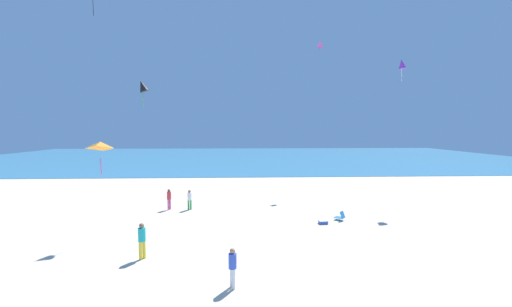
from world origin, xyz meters
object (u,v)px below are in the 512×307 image
at_px(person_2, 233,265).
at_px(kite_purple, 402,64).
at_px(person_1, 190,198).
at_px(kite_black, 143,86).
at_px(kite_magenta, 320,46).
at_px(person_0, 169,198).
at_px(cooler_box, 323,222).
at_px(kite_orange, 100,145).
at_px(person_3, 142,238).
at_px(beach_chair_far_right, 340,216).

distance_m(person_2, kite_purple, 22.76).
relative_size(person_1, kite_black, 0.85).
bearing_deg(kite_magenta, person_0, -145.60).
distance_m(person_1, kite_purple, 20.86).
height_order(cooler_box, kite_black, kite_black).
distance_m(kite_black, kite_magenta, 20.84).
bearing_deg(kite_magenta, kite_purple, -54.51).
relative_size(cooler_box, kite_magenta, 0.59).
bearing_deg(person_1, kite_magenta, -59.14).
bearing_deg(person_1, person_0, 80.94).
bearing_deg(kite_black, kite_magenta, 43.01).
xyz_separation_m(kite_orange, kite_black, (-0.98, 8.20, 3.29)).
distance_m(person_1, kite_magenta, 21.24).
bearing_deg(cooler_box, kite_black, 179.54).
height_order(person_0, kite_magenta, kite_magenta).
relative_size(person_3, kite_orange, 1.35).
xyz_separation_m(cooler_box, person_0, (-11.04, 4.07, 0.82)).
relative_size(person_1, kite_magenta, 1.50).
relative_size(cooler_box, kite_purple, 0.32).
xyz_separation_m(kite_black, kite_magenta, (14.55, 13.57, 6.21)).
height_order(person_0, kite_orange, kite_orange).
bearing_deg(cooler_box, person_3, -153.19).
height_order(cooler_box, person_1, person_1).
xyz_separation_m(beach_chair_far_right, person_2, (-7.10, -8.79, 0.65)).
xyz_separation_m(person_2, kite_magenta, (8.69, 21.73, 14.22)).
bearing_deg(kite_orange, person_1, 84.65).
bearing_deg(person_0, kite_magenta, -119.23).
distance_m(person_0, kite_orange, 13.07).
bearing_deg(kite_purple, beach_chair_far_right, -140.59).
relative_size(person_0, person_3, 0.92).
bearing_deg(beach_chair_far_right, person_3, 68.68).
relative_size(kite_orange, kite_black, 0.72).
height_order(person_3, kite_magenta, kite_magenta).
relative_size(person_0, kite_magenta, 1.57).
distance_m(person_0, kite_black, 8.96).
height_order(person_2, kite_black, kite_black).
relative_size(beach_chair_far_right, person_3, 0.46).
relative_size(cooler_box, kite_black, 0.33).
relative_size(person_2, kite_purple, 0.86).
bearing_deg(kite_magenta, person_2, -111.80).
distance_m(person_1, kite_black, 9.20).
bearing_deg(kite_purple, kite_orange, -142.47).
distance_m(person_0, person_3, 9.24).
xyz_separation_m(beach_chair_far_right, person_0, (-12.43, 3.34, 0.65)).
distance_m(cooler_box, kite_purple, 15.58).
xyz_separation_m(person_3, kite_black, (-1.41, 5.22, 7.93)).
xyz_separation_m(person_1, kite_black, (-2.12, -3.92, 8.05)).
relative_size(person_3, kite_black, 0.97).
relative_size(person_0, kite_orange, 1.25).
bearing_deg(person_2, person_1, 77.19).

